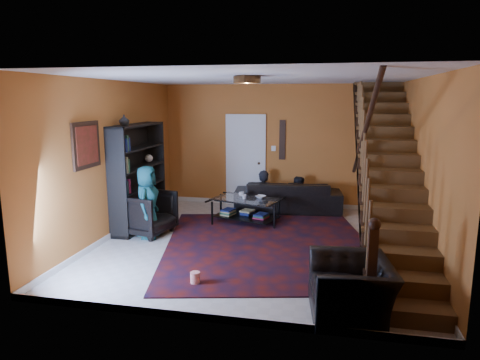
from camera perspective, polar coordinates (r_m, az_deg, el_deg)
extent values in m
plane|color=beige|center=(7.52, 2.04, -8.41)|extent=(5.50, 5.50, 0.00)
plane|color=#C3692B|center=(9.88, 4.80, 4.51)|extent=(5.20, 0.00, 5.20)
plane|color=#C3692B|center=(4.54, -3.73, -2.86)|extent=(5.20, 0.00, 5.20)
plane|color=#C3692B|center=(8.03, -16.52, 2.67)|extent=(0.00, 5.50, 5.50)
plane|color=#C3692B|center=(7.22, 22.90, 1.40)|extent=(0.00, 5.50, 5.50)
plane|color=white|center=(7.11, 2.19, 13.42)|extent=(5.50, 5.50, 0.00)
cube|color=silver|center=(10.11, 4.67, -3.12)|extent=(5.20, 0.02, 0.10)
cube|color=silver|center=(8.32, -15.96, -6.58)|extent=(0.02, 5.50, 0.10)
cube|color=#C3692B|center=(7.16, 19.12, 0.93)|extent=(0.95, 4.92, 2.83)
cube|color=black|center=(7.10, 15.52, 1.71)|extent=(0.04, 5.02, 3.02)
cylinder|color=black|center=(7.05, 15.95, 5.31)|extent=(0.07, 4.20, 2.44)
cube|color=black|center=(5.01, 17.10, -12.24)|extent=(0.10, 0.10, 1.10)
cube|color=black|center=(8.54, -13.33, 0.56)|extent=(0.35, 1.80, 2.00)
cube|color=black|center=(8.66, -13.16, -3.35)|extent=(0.35, 1.72, 0.03)
cube|color=black|center=(8.51, -13.38, 1.62)|extent=(0.35, 1.72, 0.03)
cube|color=silver|center=(10.01, 0.76, 2.47)|extent=(0.82, 0.05, 2.05)
cube|color=maroon|center=(7.20, -19.82, 4.40)|extent=(0.04, 0.74, 0.74)
cube|color=black|center=(9.83, 5.67, 5.34)|extent=(0.14, 0.03, 0.90)
cylinder|color=#3F2814|center=(6.32, 0.94, 13.22)|extent=(0.40, 0.40, 0.10)
cube|color=#4D120D|center=(7.42, 3.80, -8.61)|extent=(4.23, 4.61, 0.02)
imported|color=black|center=(9.58, 6.38, -2.15)|extent=(2.41, 1.15, 0.68)
imported|color=black|center=(8.08, -12.33, -4.33)|extent=(1.04, 1.02, 0.80)
imported|color=black|center=(5.22, 14.56, -13.79)|extent=(1.00, 1.11, 0.66)
imported|color=black|center=(9.72, 3.12, -2.61)|extent=(0.53, 0.38, 1.35)
imported|color=black|center=(9.65, 7.60, -3.13)|extent=(0.60, 0.47, 1.24)
imported|color=#174F5B|center=(7.82, -12.27, -2.90)|extent=(0.48, 0.68, 1.31)
cube|color=black|center=(8.47, -3.74, -4.50)|extent=(0.04, 0.04, 0.49)
cube|color=black|center=(8.24, 4.61, -4.95)|extent=(0.04, 0.04, 0.49)
cube|color=black|center=(9.12, -2.57, -3.38)|extent=(0.04, 0.04, 0.49)
cube|color=black|center=(8.90, 5.17, -3.76)|extent=(0.04, 0.04, 0.49)
cube|color=black|center=(8.69, 0.83, -4.85)|extent=(1.39, 1.04, 0.02)
cube|color=silver|center=(8.60, 0.84, -2.57)|extent=(1.47, 1.12, 0.02)
imported|color=#999999|center=(8.81, 0.20, -1.89)|extent=(0.15, 0.15, 0.09)
imported|color=#999999|center=(8.57, 0.55, -2.25)|extent=(0.10, 0.10, 0.09)
imported|color=#999999|center=(8.67, 2.77, -2.26)|extent=(0.25, 0.25, 0.05)
imported|color=#999999|center=(7.97, -15.20, 7.70)|extent=(0.18, 0.18, 0.19)
cylinder|color=red|center=(5.95, -6.00, -12.80)|extent=(0.15, 0.15, 0.15)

